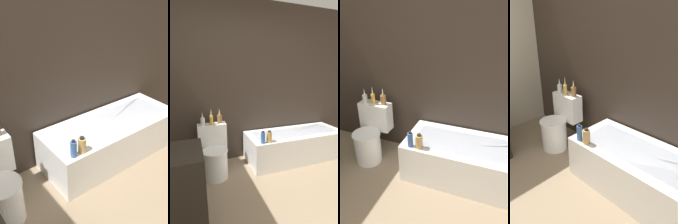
{
  "view_description": "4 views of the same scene",
  "coord_description": "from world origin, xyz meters",
  "views": [
    {
      "loc": [
        -1.1,
        -0.23,
        2.07
      ],
      "look_at": [
        0.19,
        1.48,
        0.86
      ],
      "focal_mm": 42.0,
      "sensor_mm": 36.0,
      "label": 1
    },
    {
      "loc": [
        -0.93,
        -0.8,
        1.51
      ],
      "look_at": [
        -0.1,
        1.49,
        0.94
      ],
      "focal_mm": 28.0,
      "sensor_mm": 36.0,
      "label": 2
    },
    {
      "loc": [
        0.85,
        -0.43,
        1.92
      ],
      "look_at": [
        0.11,
        1.51,
        0.87
      ],
      "focal_mm": 35.0,
      "sensor_mm": 36.0,
      "label": 3
    },
    {
      "loc": [
        1.54,
        0.04,
        1.77
      ],
      "look_at": [
        0.07,
        1.53,
        0.79
      ],
      "focal_mm": 35.0,
      "sensor_mm": 36.0,
      "label": 4
    }
  ],
  "objects": [
    {
      "name": "wall_back_tiled",
      "position": [
        0.0,
        2.03,
        1.3
      ],
      "size": [
        6.4,
        0.06,
        2.6
      ],
      "color": "#332821",
      "rests_on": "ground_plane"
    },
    {
      "name": "bathtub",
      "position": [
        0.72,
        1.65,
        0.24
      ],
      "size": [
        1.69,
        0.66,
        0.48
      ],
      "color": "white",
      "rests_on": "ground"
    },
    {
      "name": "toilet",
      "position": [
        -0.68,
        1.61,
        0.33
      ],
      "size": [
        0.42,
        0.53,
        0.74
      ],
      "color": "white",
      "rests_on": "ground"
    },
    {
      "name": "vase_gold",
      "position": [
        -0.8,
        1.75,
        0.8
      ],
      "size": [
        0.07,
        0.07,
        0.2
      ],
      "color": "silver",
      "rests_on": "toilet"
    },
    {
      "name": "vase_silver",
      "position": [
        -0.68,
        1.75,
        0.82
      ],
      "size": [
        0.05,
        0.05,
        0.25
      ],
      "color": "gold",
      "rests_on": "toilet"
    },
    {
      "name": "vase_bronze",
      "position": [
        -0.55,
        1.79,
        0.81
      ],
      "size": [
        0.07,
        0.07,
        0.23
      ],
      "color": "olive",
      "rests_on": "toilet"
    },
    {
      "name": "shampoo_bottle_tall",
      "position": [
        -0.0,
        1.39,
        0.57
      ],
      "size": [
        0.06,
        0.06,
        0.19
      ],
      "color": "#335999",
      "rests_on": "bathtub"
    },
    {
      "name": "shampoo_bottle_short",
      "position": [
        0.1,
        1.39,
        0.56
      ],
      "size": [
        0.08,
        0.08,
        0.18
      ],
      "color": "tan",
      "rests_on": "bathtub"
    }
  ]
}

